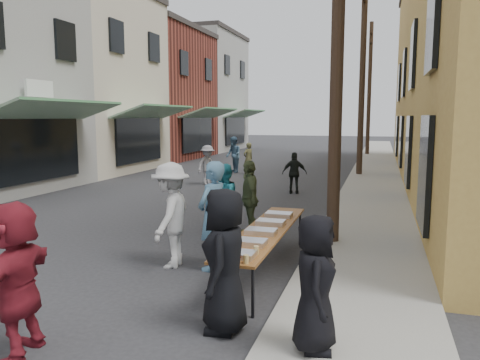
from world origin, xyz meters
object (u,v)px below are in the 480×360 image
Objects in this scene: utility_pole_mid at (362,75)px; utility_pole_far at (369,90)px; guest_front_a at (225,260)px; guest_front_c at (223,200)px; utility_pole_near at (338,23)px; catering_tray_sausage at (237,254)px; server at (315,283)px; serving_table at (265,232)px.

utility_pole_far is at bearing 90.00° from utility_pole_mid.
guest_front_c is (-1.51, 4.40, -0.08)m from guest_front_a.
utility_pole_near reaches higher than catering_tray_sausage.
utility_pole_near is 5.88× the size of server.
utility_pole_near is 24.00m from utility_pole_far.
serving_table is 2.61× the size of server.
utility_pole_mid is 5.48× the size of guest_front_c.
utility_pole_far is at bearing 90.00° from utility_pole_near.
catering_tray_sausage is at bearing -90.00° from serving_table.
serving_table is 2.33m from guest_front_a.
serving_table is at bearing 90.00° from catering_tray_sausage.
utility_pole_mid is at bearing 165.03° from guest_front_c.
catering_tray_sausage is at bearing -104.26° from utility_pole_near.
guest_front_c is at bearing -168.96° from guest_front_a.
guest_front_c is 5.46m from server.
catering_tray_sausage is (-0.94, -27.71, -3.71)m from utility_pole_far.
guest_front_a reaches higher than catering_tray_sausage.
utility_pole_far is at bearing 170.25° from guest_front_a.
utility_pole_far is 26.36m from serving_table.
utility_pole_far is (0.00, 24.00, 0.00)m from utility_pole_near.
catering_tray_sausage is 0.68m from guest_front_a.
server reaches higher than catering_tray_sausage.
utility_pole_mid is 16.80m from guest_front_a.
utility_pole_mid is 12.77m from guest_front_c.
guest_front_a is (0.04, -2.32, 0.19)m from serving_table.
server is (1.21, -2.68, 0.15)m from serving_table.
guest_front_a is at bearing -86.22° from catering_tray_sausage.
utility_pole_far is 27.98m from catering_tray_sausage.
utility_pole_far is 5.88× the size of server.
utility_pole_far is at bearing -6.96° from server.
utility_pole_far reaches higher than guest_front_c.
catering_tray_sausage is 0.28× the size of guest_front_a.
utility_pole_near is at bearing 86.07° from guest_front_c.
guest_front_a is at bearing 15.38° from guest_front_c.
catering_tray_sausage is 1.60m from server.
utility_pole_near and utility_pole_far have the same top height.
serving_table is 2.21× the size of guest_front_a.
utility_pole_mid is at bearing -6.58° from server.
utility_pole_mid and utility_pole_far have the same top height.
guest_front_a reaches higher than server.
guest_front_c reaches higher than serving_table.
server is (0.27, -4.75, -3.64)m from utility_pole_near.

